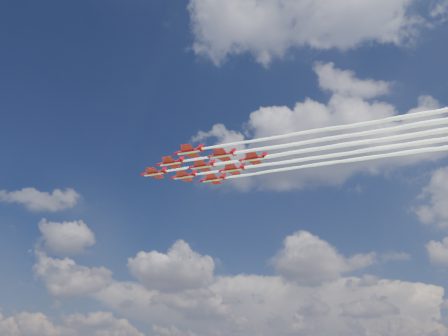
{
  "coord_description": "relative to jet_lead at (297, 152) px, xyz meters",
  "views": [
    {
      "loc": [
        64.77,
        -138.97,
        4.0
      ],
      "look_at": [
        4.51,
        -1.61,
        76.77
      ],
      "focal_mm": 35.0,
      "sensor_mm": 36.0,
      "label": 1
    }
  ],
  "objects": [
    {
      "name": "jet_row3_port",
      "position": [
        21.59,
        -10.87,
        0.0
      ],
      "size": [
        123.09,
        17.4,
        3.04
      ],
      "rotation": [
        0.0,
        0.0,
        0.1
      ],
      "color": "#A70917"
    },
    {
      "name": "jet_tail",
      "position": [
        40.72,
        3.9,
        0.0
      ],
      "size": [
        123.09,
        17.4,
        3.04
      ],
      "rotation": [
        0.0,
        0.0,
        0.1
      ],
      "color": "#A70917"
    },
    {
      "name": "jet_row2_starb",
      "position": [
        9.57,
        7.38,
        0.0
      ],
      "size": [
        123.09,
        17.4,
        3.04
      ],
      "rotation": [
        0.0,
        0.0,
        0.1
      ],
      "color": "#A70917"
    },
    {
      "name": "jet_lead",
      "position": [
        0.0,
        0.0,
        0.0
      ],
      "size": [
        123.09,
        17.4,
        3.04
      ],
      "rotation": [
        0.0,
        0.0,
        0.1
      ],
      "color": "#A70917"
    },
    {
      "name": "jet_row4_starb",
      "position": [
        29.93,
        9.33,
        0.0
      ],
      "size": [
        123.09,
        17.4,
        3.04
      ],
      "rotation": [
        0.0,
        0.0,
        0.1
      ],
      "color": "#A70917"
    },
    {
      "name": "jet_row2_port",
      "position": [
        10.79,
        -5.43,
        0.0
      ],
      "size": [
        123.09,
        17.4,
        3.04
      ],
      "rotation": [
        0.0,
        0.0,
        0.1
      ],
      "color": "#A70917"
    },
    {
      "name": "jet_row3_centre",
      "position": [
        20.36,
        1.95,
        0.0
      ],
      "size": [
        123.09,
        17.4,
        3.04
      ],
      "rotation": [
        0.0,
        0.0,
        0.1
      ],
      "color": "#A70917"
    },
    {
      "name": "jet_row3_starb",
      "position": [
        19.13,
        14.77,
        0.0
      ],
      "size": [
        123.09,
        17.4,
        3.04
      ],
      "rotation": [
        0.0,
        0.0,
        0.1
      ],
      "color": "#A70917"
    },
    {
      "name": "jet_row4_port",
      "position": [
        31.16,
        -3.48,
        0.0
      ],
      "size": [
        123.09,
        17.4,
        3.04
      ],
      "rotation": [
        0.0,
        0.0,
        0.1
      ],
      "color": "#A70917"
    }
  ]
}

